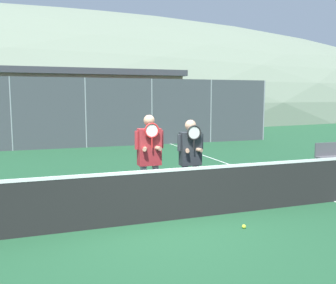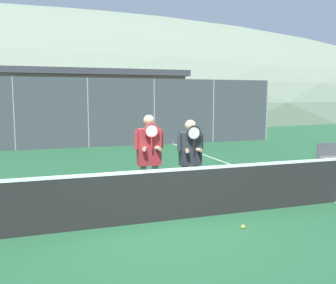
{
  "view_description": "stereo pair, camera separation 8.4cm",
  "coord_description": "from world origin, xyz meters",
  "px_view_note": "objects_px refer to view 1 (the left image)",
  "views": [
    {
      "loc": [
        -2.01,
        -6.14,
        2.21
      ],
      "look_at": [
        0.49,
        0.98,
        1.3
      ],
      "focal_mm": 40.0,
      "sensor_mm": 36.0,
      "label": 1
    },
    {
      "loc": [
        -1.93,
        -6.17,
        2.21
      ],
      "look_at": [
        0.49,
        0.98,
        1.3
      ],
      "focal_mm": 40.0,
      "sensor_mm": 36.0,
      "label": 2
    }
  ],
  "objects_px": {
    "player_leftmost": "(149,155)",
    "player_center_left": "(190,155)",
    "tennis_ball_on_court": "(244,227)",
    "car_center": "(166,122)",
    "bench_courtside": "(336,156)",
    "car_left_of_center": "(73,122)"
  },
  "relations": [
    {
      "from": "player_leftmost",
      "to": "player_center_left",
      "type": "bearing_deg",
      "value": -0.16
    },
    {
      "from": "player_leftmost",
      "to": "tennis_ball_on_court",
      "type": "height_order",
      "value": "player_leftmost"
    },
    {
      "from": "player_leftmost",
      "to": "tennis_ball_on_court",
      "type": "bearing_deg",
      "value": -51.57
    },
    {
      "from": "player_center_left",
      "to": "car_center",
      "type": "bearing_deg",
      "value": 73.17
    },
    {
      "from": "player_center_left",
      "to": "player_leftmost",
      "type": "bearing_deg",
      "value": 179.84
    },
    {
      "from": "bench_courtside",
      "to": "player_center_left",
      "type": "bearing_deg",
      "value": -160.54
    },
    {
      "from": "bench_courtside",
      "to": "tennis_ball_on_court",
      "type": "xyz_separation_m",
      "value": [
        -5.24,
        -3.5,
        -0.42
      ]
    },
    {
      "from": "player_leftmost",
      "to": "bench_courtside",
      "type": "xyz_separation_m",
      "value": [
        6.45,
        1.97,
        -0.65
      ]
    },
    {
      "from": "tennis_ball_on_court",
      "to": "player_leftmost",
      "type": "bearing_deg",
      "value": 128.43
    },
    {
      "from": "tennis_ball_on_court",
      "to": "bench_courtside",
      "type": "bearing_deg",
      "value": 33.71
    },
    {
      "from": "player_center_left",
      "to": "bench_courtside",
      "type": "relative_size",
      "value": 1.25
    },
    {
      "from": "car_center",
      "to": "player_leftmost",
      "type": "bearing_deg",
      "value": -110.44
    },
    {
      "from": "bench_courtside",
      "to": "car_center",
      "type": "bearing_deg",
      "value": 100.4
    },
    {
      "from": "car_left_of_center",
      "to": "tennis_ball_on_court",
      "type": "xyz_separation_m",
      "value": [
        1.53,
        -14.13,
        -0.9
      ]
    },
    {
      "from": "player_center_left",
      "to": "car_left_of_center",
      "type": "height_order",
      "value": "car_left_of_center"
    },
    {
      "from": "car_left_of_center",
      "to": "bench_courtside",
      "type": "xyz_separation_m",
      "value": [
        6.77,
        -10.63,
        -0.49
      ]
    },
    {
      "from": "car_left_of_center",
      "to": "bench_courtside",
      "type": "bearing_deg",
      "value": -57.52
    },
    {
      "from": "car_left_of_center",
      "to": "car_center",
      "type": "distance_m",
      "value": 4.9
    },
    {
      "from": "car_left_of_center",
      "to": "bench_courtside",
      "type": "relative_size",
      "value": 3.0
    },
    {
      "from": "car_left_of_center",
      "to": "bench_courtside",
      "type": "height_order",
      "value": "car_left_of_center"
    },
    {
      "from": "car_center",
      "to": "tennis_ball_on_court",
      "type": "distance_m",
      "value": 14.2
    },
    {
      "from": "player_center_left",
      "to": "bench_courtside",
      "type": "height_order",
      "value": "player_center_left"
    }
  ]
}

